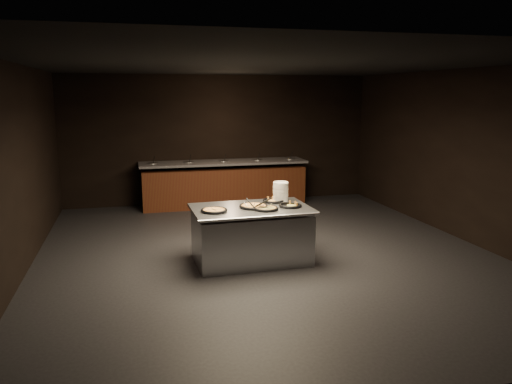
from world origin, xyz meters
TOP-DOWN VIEW (x-y plane):
  - room at (0.00, 0.00)m, footprint 7.02×8.02m
  - salad_bar at (0.00, 3.56)m, footprint 3.70×0.83m
  - serving_counter at (-0.31, -0.30)m, footprint 1.76×1.15m
  - plate_stack at (0.24, 0.02)m, footprint 0.24×0.24m
  - pan_veggie_whole at (-0.88, -0.43)m, footprint 0.38×0.38m
  - pan_cheese_whole at (-0.27, -0.30)m, footprint 0.43×0.43m
  - pan_cheese_slices_a at (0.12, -0.00)m, footprint 0.33×0.33m
  - pan_cheese_slices_b at (-0.13, -0.49)m, footprint 0.36×0.36m
  - pan_veggie_slices at (0.27, -0.38)m, footprint 0.34×0.34m
  - server_left at (-0.37, -0.36)m, footprint 0.20×0.27m
  - server_right at (-0.12, -0.46)m, footprint 0.32×0.13m

SIDE VIEW (x-z plane):
  - serving_counter at x=-0.31m, z-range -0.02..0.81m
  - salad_bar at x=0.00m, z-range -0.15..1.03m
  - pan_veggie_slices at x=0.27m, z-range 0.83..0.87m
  - pan_cheese_slices_a at x=0.12m, z-range 0.83..0.87m
  - pan_cheese_slices_b at x=-0.13m, z-range 0.83..0.87m
  - pan_veggie_whole at x=-0.88m, z-range 0.83..0.87m
  - pan_cheese_whole at x=-0.27m, z-range 0.83..0.87m
  - server_left at x=-0.37m, z-range 0.82..0.97m
  - server_right at x=-0.12m, z-range 0.83..0.98m
  - plate_stack at x=0.24m, z-range 0.83..1.13m
  - room at x=0.00m, z-range -0.01..2.91m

